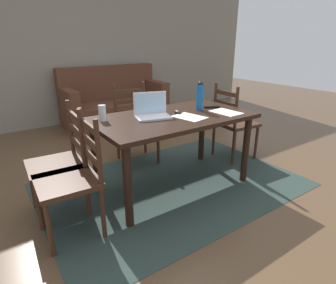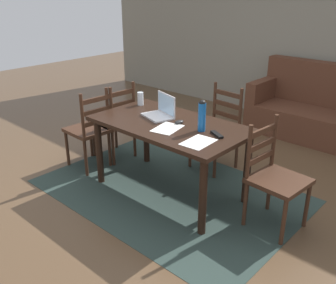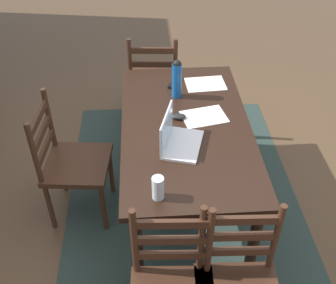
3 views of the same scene
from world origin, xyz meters
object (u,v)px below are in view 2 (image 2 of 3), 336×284
(dining_table, at_px, (170,132))
(chair_far_head, at_px, (217,129))
(water_bottle, at_px, (202,115))
(chair_right_far, at_px, (275,178))
(chair_left_far, at_px, (114,122))
(laptop, at_px, (161,111))
(computer_mouse, at_px, (179,122))
(couch, at_px, (319,112))
(drinking_glass, at_px, (140,99))
(chair_left_near, at_px, (91,130))
(tv_remote, at_px, (217,134))

(dining_table, distance_m, chair_far_head, 0.82)
(chair_far_head, xyz_separation_m, water_bottle, (0.36, -0.77, 0.45))
(chair_right_far, bearing_deg, chair_left_far, -179.85)
(chair_left_far, relative_size, laptop, 2.57)
(computer_mouse, bearing_deg, couch, 88.66)
(chair_right_far, distance_m, chair_left_far, 2.11)
(drinking_glass, bearing_deg, computer_mouse, -13.74)
(chair_right_far, bearing_deg, chair_far_head, 149.28)
(couch, bearing_deg, computer_mouse, -99.36)
(chair_left_far, bearing_deg, chair_left_near, -90.00)
(drinking_glass, distance_m, computer_mouse, 0.74)
(chair_left_far, bearing_deg, computer_mouse, -6.35)
(dining_table, bearing_deg, chair_right_far, 9.41)
(chair_far_head, relative_size, computer_mouse, 9.50)
(dining_table, height_order, water_bottle, water_bottle)
(dining_table, relative_size, drinking_glass, 10.68)
(chair_left_far, distance_m, tv_remote, 1.62)
(couch, bearing_deg, tv_remote, -89.12)
(laptop, xyz_separation_m, water_bottle, (0.55, -0.05, 0.09))
(dining_table, height_order, chair_left_near, chair_left_near)
(chair_far_head, bearing_deg, couch, 74.20)
(chair_far_head, height_order, couch, couch)
(couch, bearing_deg, chair_left_near, -119.82)
(chair_right_far, distance_m, drinking_glass, 1.73)
(chair_left_near, relative_size, tv_remote, 5.59)
(tv_remote, bearing_deg, couch, 27.61)
(chair_far_head, bearing_deg, chair_left_near, -137.43)
(chair_left_far, height_order, computer_mouse, chair_left_far)
(chair_left_far, height_order, laptop, laptop)
(dining_table, xyz_separation_m, chair_left_far, (-1.06, 0.17, -0.19))
(chair_left_far, relative_size, computer_mouse, 9.50)
(chair_far_head, relative_size, couch, 0.53)
(laptop, relative_size, water_bottle, 1.26)
(chair_left_near, distance_m, water_bottle, 1.50)
(chair_right_far, xyz_separation_m, laptop, (-1.25, -0.09, 0.35))
(chair_far_head, distance_m, laptop, 0.82)
(chair_far_head, xyz_separation_m, computer_mouse, (0.08, -0.76, 0.31))
(dining_table, relative_size, chair_right_far, 1.62)
(dining_table, xyz_separation_m, computer_mouse, (0.08, 0.04, 0.12))
(chair_left_far, xyz_separation_m, computer_mouse, (1.14, -0.13, 0.31))
(dining_table, distance_m, chair_left_near, 1.09)
(water_bottle, relative_size, drinking_glass, 2.05)
(chair_left_near, bearing_deg, chair_right_far, 9.37)
(chair_left_near, xyz_separation_m, tv_remote, (1.59, 0.21, 0.30))
(laptop, bearing_deg, chair_far_head, 74.75)
(laptop, bearing_deg, tv_remote, -4.12)
(couch, height_order, tv_remote, couch)
(couch, bearing_deg, laptop, -105.64)
(chair_right_far, relative_size, couch, 0.53)
(chair_left_far, bearing_deg, water_bottle, -5.42)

